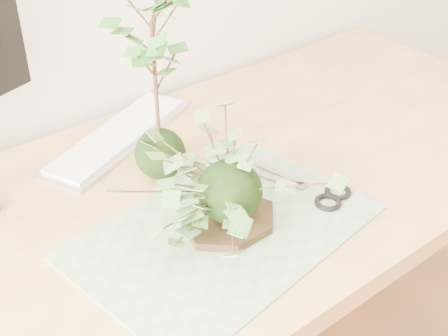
{
  "coord_description": "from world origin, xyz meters",
  "views": [
    {
      "loc": [
        -0.53,
        0.49,
        1.4
      ],
      "look_at": [
        0.0,
        1.14,
        0.84
      ],
      "focal_mm": 50.0,
      "sensor_mm": 36.0,
      "label": 1
    }
  ],
  "objects_px": {
    "keyboard": "(119,136)",
    "maple_kokedama": "(152,35)",
    "ivy_kokedama": "(230,165)",
    "desk": "(214,220)"
  },
  "relations": [
    {
      "from": "ivy_kokedama",
      "to": "keyboard",
      "type": "height_order",
      "value": "ivy_kokedama"
    },
    {
      "from": "desk",
      "to": "maple_kokedama",
      "type": "relative_size",
      "value": 4.06
    },
    {
      "from": "desk",
      "to": "keyboard",
      "type": "height_order",
      "value": "keyboard"
    },
    {
      "from": "maple_kokedama",
      "to": "desk",
      "type": "bearing_deg",
      "value": -54.11
    },
    {
      "from": "desk",
      "to": "maple_kokedama",
      "type": "height_order",
      "value": "maple_kokedama"
    },
    {
      "from": "keyboard",
      "to": "maple_kokedama",
      "type": "bearing_deg",
      "value": -114.98
    },
    {
      "from": "maple_kokedama",
      "to": "keyboard",
      "type": "height_order",
      "value": "maple_kokedama"
    },
    {
      "from": "desk",
      "to": "ivy_kokedama",
      "type": "height_order",
      "value": "ivy_kokedama"
    },
    {
      "from": "maple_kokedama",
      "to": "keyboard",
      "type": "distance_m",
      "value": 0.32
    },
    {
      "from": "maple_kokedama",
      "to": "ivy_kokedama",
      "type": "bearing_deg",
      "value": -88.92
    }
  ]
}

